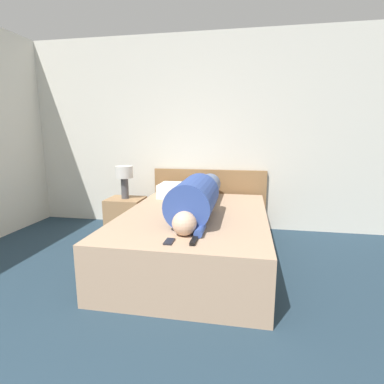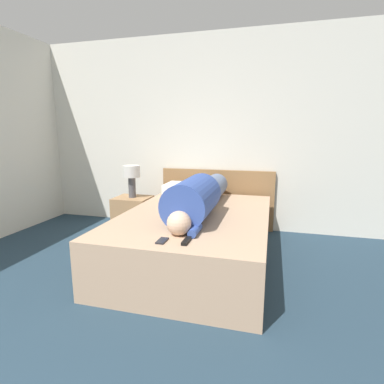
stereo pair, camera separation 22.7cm
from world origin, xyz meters
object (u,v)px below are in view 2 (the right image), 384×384
Objects in this scene: pillow_near_headboard at (187,190)px; bed at (196,237)px; nightstand at (133,215)px; person_lying at (200,197)px; table_lamp at (132,175)px; cell_phone at (162,241)px; tv_remote at (186,241)px.

bed is at bearing -67.46° from pillow_near_headboard.
person_lying is (1.04, -0.60, 0.44)m from nightstand.
person_lying is at bearing -29.92° from table_lamp.
cell_phone reaches higher than nightstand.
nightstand is at bearing 150.08° from person_lying.
nightstand is at bearing 128.54° from tv_remote.
nightstand is at bearing 148.73° from bed.
table_lamp is (0.00, 0.00, 0.53)m from nightstand.
person_lying is at bearing 19.82° from bed.
cell_phone is at bearing -93.09° from bed.
person_lying is at bearing -29.92° from nightstand.
cell_phone reaches higher than bed.
tv_remote is at bearing -80.64° from bed.
tv_remote is at bearing -51.46° from table_lamp.
tv_remote is at bearing -51.46° from nightstand.
tv_remote is (0.44, -1.56, -0.07)m from pillow_near_headboard.
nightstand is 0.28× the size of person_lying.
nightstand is 0.53m from table_lamp.
table_lamp is at bearing 128.54° from tv_remote.
pillow_near_headboard is 1.63m from tv_remote.
pillow_near_headboard is at bearing 105.80° from tv_remote.
table_lamp reaches higher than nightstand.
pillow_near_headboard is (0.70, 0.13, 0.35)m from nightstand.
table_lamp is 1.86m from tv_remote.
pillow_near_headboard reaches higher than nightstand.
cell_phone is (-0.05, -0.85, 0.26)m from bed.
table_lamp reaches higher than bed.
tv_remote is (0.10, -0.84, -0.16)m from person_lying.
bed is 1.18× the size of person_lying.
tv_remote is at bearing -74.20° from pillow_near_headboard.
person_lying reaches higher than nightstand.
bed is 0.88m from tv_remote.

